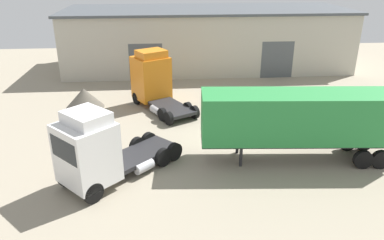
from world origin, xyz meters
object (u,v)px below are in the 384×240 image
tractor_unit_white (97,151)px  traffic_cone (252,116)px  tractor_unit_orange (154,80)px  gravel_pile (84,98)px  container_trailer_green (299,118)px

tractor_unit_white → traffic_cone: tractor_unit_white is taller
tractor_unit_white → tractor_unit_orange: size_ratio=0.99×
tractor_unit_orange → gravel_pile: 5.66m
tractor_unit_orange → traffic_cone: size_ratio=12.13×
tractor_unit_white → container_trailer_green: tractor_unit_white is taller
tractor_unit_white → traffic_cone: size_ratio=11.96×
tractor_unit_orange → tractor_unit_white: bearing=137.7°
container_trailer_green → gravel_pile: (-13.79, 9.62, -1.79)m
container_trailer_green → tractor_unit_orange: tractor_unit_orange is taller
container_trailer_green → tractor_unit_orange: (-8.28, 9.75, -0.49)m
container_trailer_green → traffic_cone: size_ratio=19.90×
container_trailer_green → tractor_unit_white: bearing=13.7°
tractor_unit_orange → gravel_pile: size_ratio=2.21×
container_trailer_green → gravel_pile: size_ratio=3.62×
tractor_unit_white → gravel_pile: tractor_unit_white is taller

